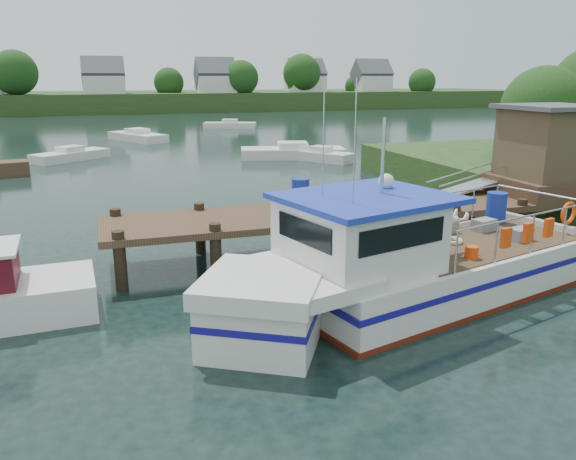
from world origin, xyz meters
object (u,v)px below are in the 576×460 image
object	(u,v)px
moored_a	(71,155)
moored_c	(293,152)
dock	(486,174)
moored_far	(230,125)
moored_b	(321,156)
moored_d	(138,136)
lobster_boat	(402,267)

from	to	relation	value
moored_a	moored_c	bearing A→B (deg)	-33.40
dock	moored_far	distance (m)	44.93
moored_b	moored_d	bearing A→B (deg)	144.26
lobster_boat	moored_d	bearing A→B (deg)	80.47
moored_a	moored_c	xyz separation A→B (m)	(14.39, -3.57, 0.06)
moored_a	moored_far	bearing A→B (deg)	33.99
lobster_boat	moored_c	distance (m)	25.71
moored_far	moored_c	size ratio (longest dim) A/B	0.80
moored_b	dock	bearing A→B (deg)	-73.62
lobster_boat	moored_d	xyz separation A→B (m)	(-3.79, 39.31, -0.58)
moored_far	moored_a	size ratio (longest dim) A/B	1.16
lobster_boat	moored_c	xyz separation A→B (m)	(5.62, 25.08, -0.57)
moored_b	moored_c	xyz separation A→B (m)	(-1.34, 1.88, 0.04)
moored_far	moored_d	distance (m)	14.41
moored_a	moored_d	distance (m)	11.76
moored_far	moored_b	bearing A→B (deg)	-84.63
dock	moored_far	xyz separation A→B (m)	(0.95, 44.88, -1.89)
dock	moored_b	bearing A→B (deg)	85.86
moored_c	moored_d	xyz separation A→B (m)	(-9.41, 14.22, -0.01)
moored_c	lobster_boat	bearing A→B (deg)	-79.29
dock	moored_a	size ratio (longest dim) A/B	3.26
moored_far	moored_d	bearing A→B (deg)	-131.39
moored_far	moored_d	size ratio (longest dim) A/B	0.89
dock	moored_d	distance (m)	36.14
moored_b	lobster_boat	bearing A→B (deg)	-86.17
moored_b	moored_c	bearing A→B (deg)	146.02
moored_far	moored_d	world-z (taller)	moored_d
moored_b	moored_d	distance (m)	19.36
moored_far	moored_b	xyz separation A→B (m)	(0.40, -26.13, 0.01)
moored_c	moored_d	bearing A→B (deg)	146.84
lobster_boat	moored_c	bearing A→B (deg)	62.33
dock	moored_c	distance (m)	20.71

